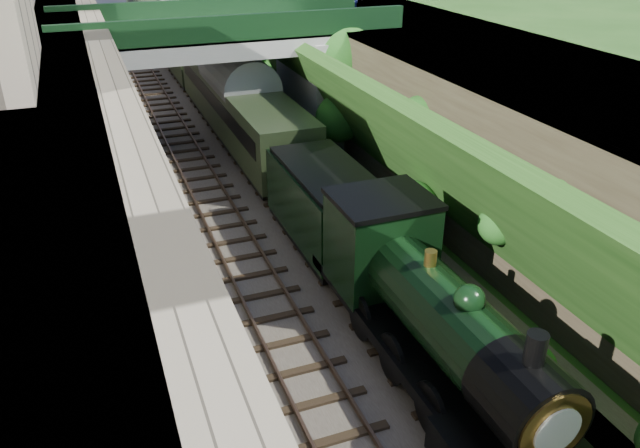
# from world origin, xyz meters

# --- Properties ---
(trackbed) EXTENTS (10.00, 90.00, 0.20)m
(trackbed) POSITION_xyz_m (0.00, 20.00, 0.10)
(trackbed) COLOR #473F38
(trackbed) RESTS_ON ground
(retaining_wall) EXTENTS (1.00, 90.00, 7.00)m
(retaining_wall) POSITION_xyz_m (-5.50, 20.00, 3.50)
(retaining_wall) COLOR #756B56
(retaining_wall) RESTS_ON ground
(street_plateau_left) EXTENTS (6.00, 90.00, 7.00)m
(street_plateau_left) POSITION_xyz_m (-9.00, 20.00, 3.50)
(street_plateau_left) COLOR #262628
(street_plateau_left) RESTS_ON ground
(street_plateau_right) EXTENTS (8.00, 90.00, 6.25)m
(street_plateau_right) POSITION_xyz_m (9.50, 20.00, 3.12)
(street_plateau_right) COLOR #262628
(street_plateau_right) RESTS_ON ground
(embankment_slope) EXTENTS (4.34, 91.00, 6.36)m
(embankment_slope) POSITION_xyz_m (4.89, 20.23, 2.58)
(embankment_slope) COLOR #1E4714
(embankment_slope) RESTS_ON ground
(track_left) EXTENTS (2.50, 90.00, 0.20)m
(track_left) POSITION_xyz_m (-2.00, 20.00, 0.25)
(track_left) COLOR black
(track_left) RESTS_ON trackbed
(track_right) EXTENTS (2.50, 90.00, 0.20)m
(track_right) POSITION_xyz_m (1.20, 20.00, 0.25)
(track_right) COLOR black
(track_right) RESTS_ON trackbed
(road_bridge) EXTENTS (16.00, 6.40, 7.25)m
(road_bridge) POSITION_xyz_m (0.94, 24.00, 4.08)
(road_bridge) COLOR gray
(road_bridge) RESTS_ON ground
(tree) EXTENTS (3.60, 3.80, 6.60)m
(tree) POSITION_xyz_m (5.91, 21.97, 4.65)
(tree) COLOR black
(tree) RESTS_ON ground
(locomotive) EXTENTS (3.10, 10.22, 3.83)m
(locomotive) POSITION_xyz_m (1.20, 4.98, 1.89)
(locomotive) COLOR black
(locomotive) RESTS_ON trackbed
(tender) EXTENTS (2.70, 6.00, 3.05)m
(tender) POSITION_xyz_m (1.20, 12.34, 1.62)
(tender) COLOR black
(tender) RESTS_ON trackbed
(coach_front) EXTENTS (2.90, 18.00, 3.70)m
(coach_front) POSITION_xyz_m (1.20, 24.94, 2.05)
(coach_front) COLOR black
(coach_front) RESTS_ON trackbed
(coach_middle) EXTENTS (2.90, 18.00, 3.70)m
(coach_middle) POSITION_xyz_m (1.20, 43.74, 2.05)
(coach_middle) COLOR black
(coach_middle) RESTS_ON trackbed
(coach_rear) EXTENTS (2.90, 18.00, 3.70)m
(coach_rear) POSITION_xyz_m (1.20, 62.54, 2.05)
(coach_rear) COLOR black
(coach_rear) RESTS_ON trackbed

